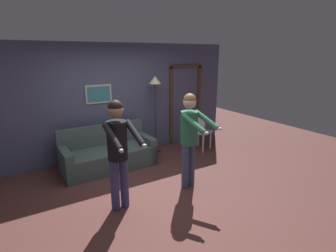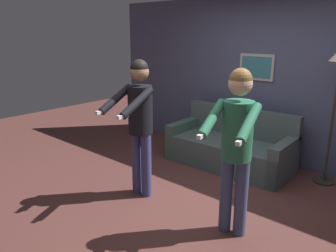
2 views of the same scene
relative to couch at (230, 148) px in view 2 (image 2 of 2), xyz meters
The scene contains 5 objects.
ground_plane 1.40m from the couch, 76.65° to the right, with size 12.00×12.00×0.00m, color brown.
back_wall_assembly 1.24m from the couch, 60.91° to the left, with size 6.40×0.10×2.60m.
couch is the anchor object (origin of this frame).
person_standing_left 1.83m from the couch, 102.23° to the right, with size 0.46×0.70×1.73m.
person_standing_right 2.02m from the couch, 58.75° to the right, with size 0.52×0.73×1.72m.
Camera 2 is at (2.13, -2.97, 2.03)m, focal length 35.00 mm.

